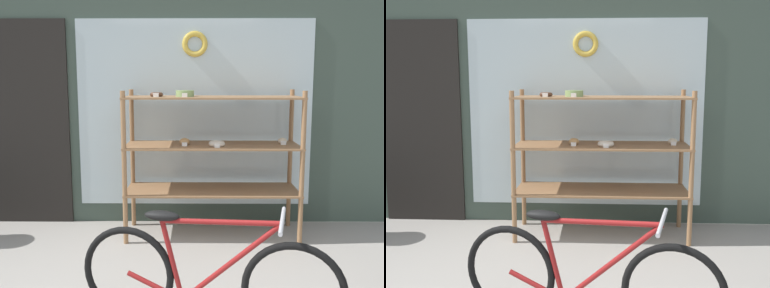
# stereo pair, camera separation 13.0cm
# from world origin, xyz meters

# --- Properties ---
(storefront_facade) EXTENTS (4.77, 0.13, 3.54)m
(storefront_facade) POSITION_xyz_m (-0.04, 2.48, 1.71)
(storefront_facade) COLOR #3D4C42
(storefront_facade) RESTS_ON ground_plane
(display_case) EXTENTS (1.64, 0.55, 1.40)m
(display_case) POSITION_xyz_m (0.36, 2.06, 0.87)
(display_case) COLOR #8E6642
(display_case) RESTS_ON ground_plane
(bicycle) EXTENTS (1.58, 0.54, 0.73)m
(bicycle) POSITION_xyz_m (0.27, 0.46, 0.33)
(bicycle) COLOR black
(bicycle) RESTS_ON ground_plane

